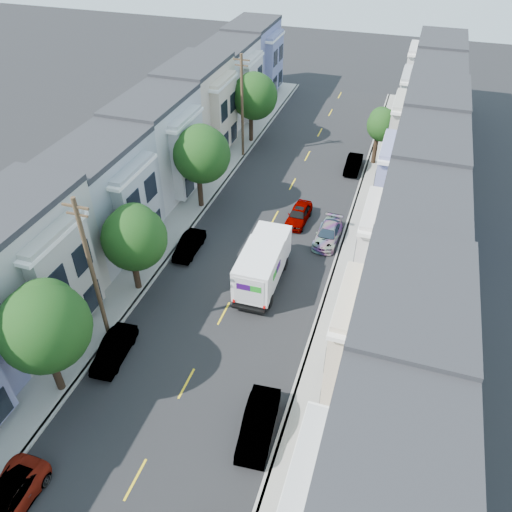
% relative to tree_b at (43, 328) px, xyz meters
% --- Properties ---
extents(ground, '(160.00, 160.00, 0.00)m').
position_rel_tree_b_xyz_m(ground, '(6.30, 2.52, -5.09)').
color(ground, black).
rests_on(ground, ground).
extents(road_slab, '(12.00, 70.00, 0.02)m').
position_rel_tree_b_xyz_m(road_slab, '(6.30, 17.52, -5.08)').
color(road_slab, black).
rests_on(road_slab, ground).
extents(curb_left, '(0.30, 70.00, 0.15)m').
position_rel_tree_b_xyz_m(curb_left, '(0.25, 17.52, -5.02)').
color(curb_left, gray).
rests_on(curb_left, ground).
extents(curb_right, '(0.30, 70.00, 0.15)m').
position_rel_tree_b_xyz_m(curb_right, '(12.35, 17.52, -5.02)').
color(curb_right, gray).
rests_on(curb_right, ground).
extents(sidewalk_left, '(2.60, 70.00, 0.15)m').
position_rel_tree_b_xyz_m(sidewalk_left, '(-1.05, 17.52, -5.02)').
color(sidewalk_left, gray).
rests_on(sidewalk_left, ground).
extents(sidewalk_right, '(2.60, 70.00, 0.15)m').
position_rel_tree_b_xyz_m(sidewalk_right, '(13.65, 17.52, -5.02)').
color(sidewalk_right, gray).
rests_on(sidewalk_right, ground).
extents(centerline, '(0.12, 70.00, 0.01)m').
position_rel_tree_b_xyz_m(centerline, '(6.30, 17.52, -5.09)').
color(centerline, gold).
rests_on(centerline, ground).
extents(townhouse_row_left, '(5.00, 70.00, 8.50)m').
position_rel_tree_b_xyz_m(townhouse_row_left, '(-4.85, 17.52, -5.09)').
color(townhouse_row_left, beige).
rests_on(townhouse_row_left, ground).
extents(townhouse_row_right, '(5.00, 70.00, 8.50)m').
position_rel_tree_b_xyz_m(townhouse_row_right, '(17.45, 17.52, -5.09)').
color(townhouse_row_right, beige).
rests_on(townhouse_row_right, ground).
extents(tree_b, '(4.70, 4.70, 7.46)m').
position_rel_tree_b_xyz_m(tree_b, '(0.00, 0.00, 0.00)').
color(tree_b, black).
rests_on(tree_b, ground).
extents(tree_c, '(4.29, 4.29, 6.60)m').
position_rel_tree_b_xyz_m(tree_c, '(-0.00, 9.02, -0.66)').
color(tree_c, black).
rests_on(tree_c, ground).
extents(tree_d, '(4.70, 4.70, 7.39)m').
position_rel_tree_b_xyz_m(tree_d, '(0.00, 20.30, -0.08)').
color(tree_d, black).
rests_on(tree_d, ground).
extents(tree_e, '(4.70, 4.70, 7.34)m').
position_rel_tree_b_xyz_m(tree_e, '(0.00, 34.03, -0.12)').
color(tree_e, black).
rests_on(tree_e, ground).
extents(tree_far_r, '(3.10, 3.10, 5.68)m').
position_rel_tree_b_xyz_m(tree_far_r, '(13.20, 32.91, -1.01)').
color(tree_far_r, black).
rests_on(tree_far_r, ground).
extents(utility_pole_near, '(1.60, 0.26, 10.00)m').
position_rel_tree_b_xyz_m(utility_pole_near, '(0.00, 4.52, 0.06)').
color(utility_pole_near, '#42301E').
rests_on(utility_pole_near, ground).
extents(utility_pole_far, '(1.60, 0.26, 10.00)m').
position_rel_tree_b_xyz_m(utility_pole_far, '(0.00, 30.52, 0.06)').
color(utility_pole_far, '#42301E').
rests_on(utility_pole_far, ground).
extents(fedex_truck, '(2.53, 6.58, 3.16)m').
position_rel_tree_b_xyz_m(fedex_truck, '(7.82, 12.31, -3.33)').
color(fedex_truck, silver).
rests_on(fedex_truck, ground).
extents(lead_sedan, '(1.75, 4.24, 1.36)m').
position_rel_tree_b_xyz_m(lead_sedan, '(8.35, 20.65, -4.41)').
color(lead_sedan, black).
rests_on(lead_sedan, ground).
extents(parked_left_b, '(2.14, 4.65, 1.29)m').
position_rel_tree_b_xyz_m(parked_left_b, '(1.40, -6.64, -4.44)').
color(parked_left_b, black).
rests_on(parked_left_b, ground).
extents(parked_left_c, '(1.71, 4.03, 1.31)m').
position_rel_tree_b_xyz_m(parked_left_c, '(1.40, 3.02, -4.44)').
color(parked_left_c, '#A7A7A7').
rests_on(parked_left_c, ground).
extents(parked_left_d, '(1.41, 3.80, 1.26)m').
position_rel_tree_b_xyz_m(parked_left_d, '(1.40, 14.01, -4.46)').
color(parked_left_d, '#520812').
rests_on(parked_left_d, ground).
extents(parked_right_b, '(1.94, 4.52, 1.47)m').
position_rel_tree_b_xyz_m(parked_right_b, '(11.20, 0.83, -4.36)').
color(parked_right_b, '#B6B6BD').
rests_on(parked_right_b, ground).
extents(parked_right_c, '(1.89, 4.23, 1.25)m').
position_rel_tree_b_xyz_m(parked_right_c, '(11.20, 18.74, -4.46)').
color(parked_right_c, black).
rests_on(parked_right_c, ground).
extents(parked_right_d, '(1.38, 3.87, 1.29)m').
position_rel_tree_b_xyz_m(parked_right_d, '(11.20, 30.97, -4.45)').
color(parked_right_d, black).
rests_on(parked_right_d, ground).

